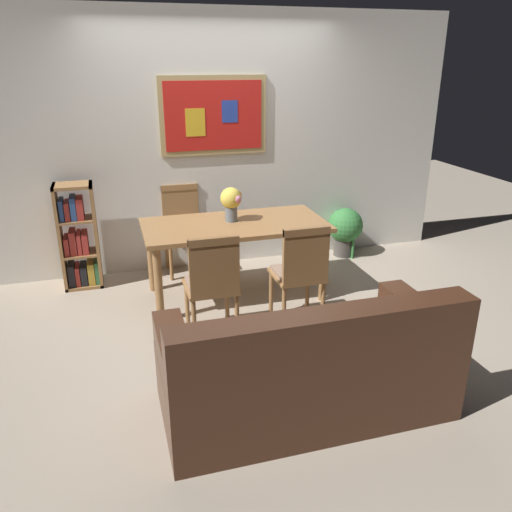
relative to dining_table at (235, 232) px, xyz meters
name	(u,v)px	position (x,y,z in m)	size (l,w,h in m)	color
ground_plane	(249,315)	(0.01, -0.45, -0.63)	(12.00, 12.00, 0.00)	tan
wall_back_with_painting	(213,143)	(0.01, 0.92, 0.67)	(5.20, 0.14, 2.60)	silver
dining_table	(235,232)	(0.00, 0.00, 0.00)	(1.66, 0.82, 0.72)	#9E7042
dining_chair_near_left	(212,279)	(-0.38, -0.78, -0.09)	(0.40, 0.41, 0.91)	#9E7042
dining_chair_far_left	(182,222)	(-0.37, 0.77, -0.09)	(0.40, 0.41, 0.91)	#9E7042
dining_chair_near_right	(301,268)	(0.36, -0.75, -0.09)	(0.40, 0.41, 0.91)	#9E7042
leather_couch	(308,369)	(0.01, -1.82, -0.32)	(1.80, 0.84, 0.84)	#472819
bookshelf	(79,241)	(-1.41, 0.64, -0.16)	(0.36, 0.28, 1.03)	#9E7042
potted_ivy	(345,229)	(1.46, 0.68, -0.31)	(0.39, 0.39, 0.61)	#4C4742
flower_vase	(231,201)	(-0.01, 0.07, 0.28)	(0.20, 0.20, 0.32)	slate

